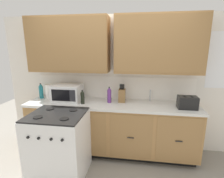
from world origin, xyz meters
The scene contains 12 objects.
ground_plane centered at (0.00, 0.00, 0.00)m, with size 8.00×8.00×0.00m, color gray.
wall_unit centered at (0.00, 0.50, 1.61)m, with size 4.02×0.40×2.36m.
counter_run centered at (0.00, 0.30, 0.47)m, with size 2.85×0.64×0.92m.
stove_range centered at (-0.65, -0.33, 0.47)m, with size 0.76×0.68×0.95m.
microwave centered at (-0.77, 0.34, 1.06)m, with size 0.48×0.37×0.28m.
toaster centered at (1.18, 0.21, 1.01)m, with size 0.28×0.18×0.19m.
knife_block centered at (0.18, 0.40, 1.03)m, with size 0.11×0.14×0.31m.
sink_faucet centered at (0.65, 0.51, 1.02)m, with size 0.02×0.02×0.20m, color #B2B5BA.
paper_towel_roll centered at (-1.16, 0.41, 1.05)m, with size 0.12×0.12×0.26m, color white.
bottle_teal centered at (-1.30, 0.41, 1.05)m, with size 0.07×0.07×0.28m.
bottle_violet centered at (-0.03, 0.33, 1.05)m, with size 0.07×0.07×0.27m.
bottle_dark centered at (-0.46, 0.21, 1.03)m, with size 0.06×0.06×0.23m.
Camera 1 is at (0.41, -2.39, 1.81)m, focal length 27.48 mm.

